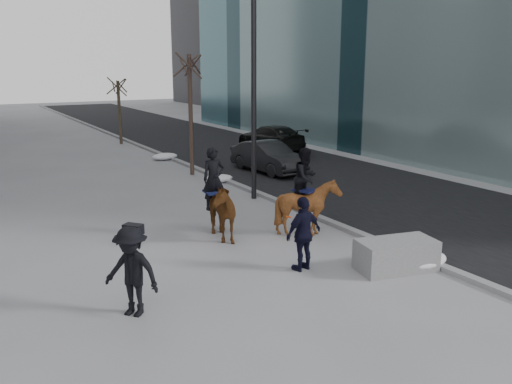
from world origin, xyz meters
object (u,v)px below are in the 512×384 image
mounted_right (308,201)px  planter (396,255)px  car_near (268,157)px  mounted_left (216,205)px

mounted_right → planter: bearing=-85.8°
car_near → mounted_right: mounted_right is taller
planter → car_near: size_ratio=0.44×
planter → car_near: bearing=73.1°
planter → mounted_left: (-2.58, 4.20, 0.57)m
car_near → mounted_left: 9.49m
planter → mounted_left: mounted_left is taller
mounted_left → mounted_right: size_ratio=1.02×
mounted_left → mounted_right: (2.34, -0.97, 0.05)m
mounted_left → mounted_right: mounted_left is taller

